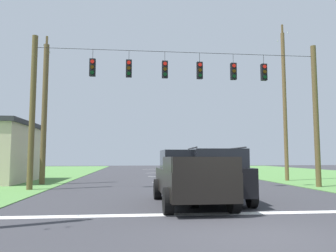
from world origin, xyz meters
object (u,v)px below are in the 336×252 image
Objects in this scene: utility_pole_mid_right at (285,103)px; overhead_signal_span at (181,103)px; distant_car_crossing_white at (212,170)px; suv_black at (214,174)px; utility_pole_near_left at (44,111)px; pickup_truck at (190,177)px.

overhead_signal_span is at bearing -149.35° from utility_pole_mid_right.
overhead_signal_span is at bearing -118.12° from distant_car_crossing_white.
suv_black is 0.43× the size of utility_pole_mid_right.
utility_pole_mid_right reaches higher than utility_pole_near_left.
utility_pole_near_left is (-11.20, -2.32, 3.75)m from distant_car_crossing_white.
utility_pole_mid_right is (7.83, 10.22, 4.56)m from suv_black.
overhead_signal_span reaches higher than distant_car_crossing_white.
suv_black is 1.13× the size of distant_car_crossing_white.
pickup_truck is at bearing -144.85° from suv_black.
utility_pole_near_left is at bearing 134.99° from suv_black.
utility_pole_mid_right is at bearing -8.31° from distant_car_crossing_white.
pickup_truck is at bearing -51.21° from utility_pole_near_left.
overhead_signal_span is at bearing 95.65° from suv_black.
overhead_signal_span is at bearing 84.68° from pickup_truck.
suv_black reaches higher than pickup_truck.
distant_car_crossing_white is 7.21m from utility_pole_mid_right.
pickup_truck is 1.33m from suv_black.
distant_car_crossing_white is (3.62, 11.75, -0.18)m from pickup_truck.
utility_pole_mid_right is 16.60m from utility_pole_near_left.
pickup_truck is at bearing -129.07° from utility_pole_mid_right.
overhead_signal_span is 1.39× the size of utility_pole_mid_right.
pickup_truck is 1.11× the size of suv_black.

